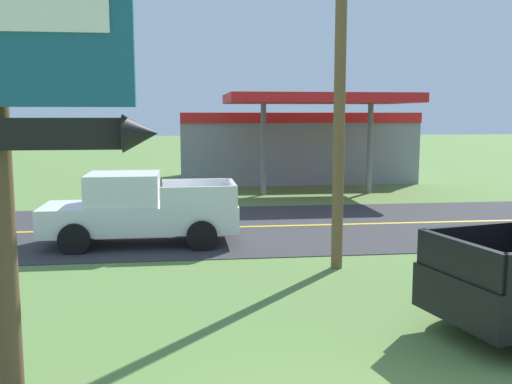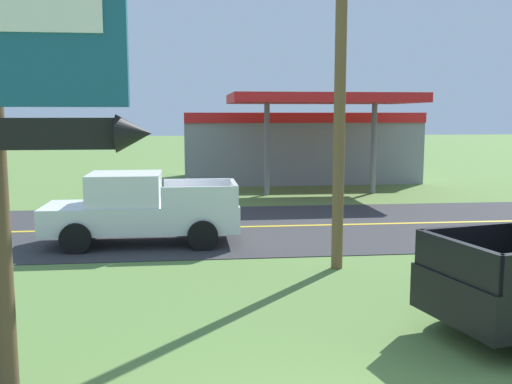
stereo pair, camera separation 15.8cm
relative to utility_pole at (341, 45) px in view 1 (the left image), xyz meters
The scene contains 5 objects.
road_asphalt 7.40m from the utility_pole, 110.33° to the left, with size 140.00×8.00×0.02m, color #333335.
road_centre_line 7.39m from the utility_pole, 110.33° to the left, with size 126.00×0.20×0.01m, color gold.
utility_pole is the anchor object (origin of this frame).
gas_station 18.41m from the utility_pole, 82.44° to the left, with size 12.00×11.50×4.40m.
pickup_white_on_road 6.96m from the utility_pole, 147.01° to the left, with size 5.20×2.24×1.96m.
Camera 1 is at (-1.62, -4.91, 3.56)m, focal length 40.90 mm.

